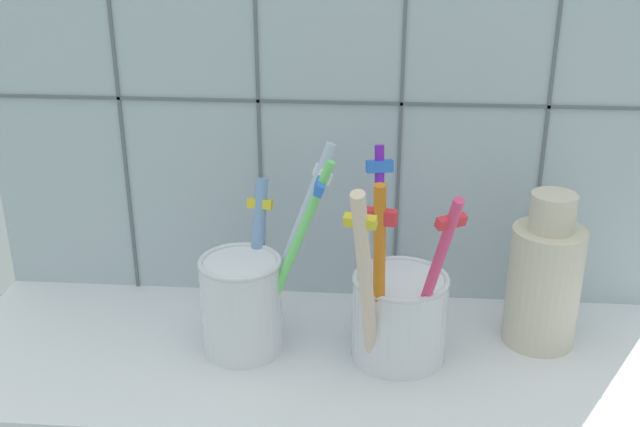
{
  "coord_description": "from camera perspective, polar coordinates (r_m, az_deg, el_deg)",
  "views": [
    {
      "loc": [
        4.51,
        -55.97,
        38.72
      ],
      "look_at": [
        0.0,
        0.53,
        14.89
      ],
      "focal_mm": 43.26,
      "sensor_mm": 36.0,
      "label": 1
    }
  ],
  "objects": [
    {
      "name": "tile_wall_back",
      "position": [
        0.7,
        0.76,
        9.4
      ],
      "size": [
        64.0,
        2.2,
        45.0
      ],
      "color": "#B2C1CC",
      "rests_on": "ground"
    },
    {
      "name": "counter_slab",
      "position": [
        0.68,
        -0.04,
        -11.09
      ],
      "size": [
        64.0,
        22.0,
        2.0
      ],
      "primitive_type": "cube",
      "color": "silver",
      "rests_on": "ground"
    },
    {
      "name": "toothbrush_cup_right",
      "position": [
        0.65,
        5.78,
        -7.1
      ],
      "size": [
        8.95,
        14.55,
        18.08
      ],
      "color": "white",
      "rests_on": "counter_slab"
    },
    {
      "name": "ceramic_vase",
      "position": [
        0.69,
        16.26,
        -4.68
      ],
      "size": [
        6.22,
        6.22,
        13.83
      ],
      "color": "beige",
      "rests_on": "counter_slab"
    },
    {
      "name": "toothbrush_cup_left",
      "position": [
        0.66,
        -5.55,
        -6.23
      ],
      "size": [
        11.46,
        8.77,
        18.02
      ],
      "color": "white",
      "rests_on": "counter_slab"
    }
  ]
}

